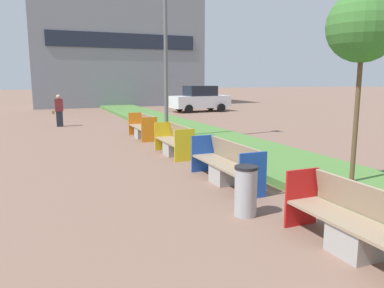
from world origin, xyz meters
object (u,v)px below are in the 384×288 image
(pedestrian_walking, at_px, (59,111))
(parked_car_distant, at_px, (200,99))
(bench_orange_frame, at_px, (143,129))
(street_lamp_post, at_px, (165,17))
(litter_bin, at_px, (246,191))
(bench_yellow_frame, at_px, (174,144))
(bench_red_frame, at_px, (358,228))
(bench_blue_frame, at_px, (226,167))
(sapling_tree_near, at_px, (363,27))

(pedestrian_walking, xyz_separation_m, parked_car_distant, (9.94, 5.17, 0.11))
(bench_orange_frame, relative_size, street_lamp_post, 0.25)
(litter_bin, xyz_separation_m, parked_car_distant, (7.68, 19.45, 0.47))
(bench_yellow_frame, xyz_separation_m, parked_car_distant, (7.05, 14.05, 0.55))
(litter_bin, relative_size, pedestrian_walking, 0.55)
(bench_yellow_frame, xyz_separation_m, litter_bin, (-0.63, -5.40, 0.08))
(pedestrian_walking, bearing_deg, bench_red_frame, -79.83)
(bench_blue_frame, height_order, sapling_tree_near, sapling_tree_near)
(bench_orange_frame, xyz_separation_m, litter_bin, (-0.64, -9.12, 0.07))
(pedestrian_walking, bearing_deg, bench_yellow_frame, -71.95)
(bench_orange_frame, height_order, parked_car_distant, parked_car_distant)
(bench_blue_frame, xyz_separation_m, litter_bin, (-0.64, -1.95, 0.06))
(sapling_tree_near, distance_m, parked_car_distant, 19.72)
(bench_blue_frame, height_order, pedestrian_walking, pedestrian_walking)
(bench_red_frame, bearing_deg, bench_orange_frame, 90.01)
(bench_orange_frame, bearing_deg, sapling_tree_near, -75.23)
(bench_blue_frame, distance_m, street_lamp_post, 7.36)
(bench_blue_frame, relative_size, street_lamp_post, 0.30)
(bench_red_frame, distance_m, bench_orange_frame, 10.99)
(street_lamp_post, bearing_deg, parked_car_distant, 60.73)
(bench_red_frame, xyz_separation_m, litter_bin, (-0.64, 1.87, 0.07))
(bench_red_frame, height_order, bench_orange_frame, same)
(litter_bin, height_order, parked_car_distant, parked_car_distant)
(street_lamp_post, xyz_separation_m, parked_car_distant, (6.43, 11.48, -3.64))
(bench_blue_frame, height_order, bench_yellow_frame, same)
(sapling_tree_near, bearing_deg, litter_bin, -170.72)
(bench_red_frame, distance_m, pedestrian_walking, 16.41)
(bench_orange_frame, xyz_separation_m, street_lamp_post, (0.61, -1.14, 4.19))
(sapling_tree_near, bearing_deg, bench_red_frame, -134.15)
(bench_yellow_frame, height_order, pedestrian_walking, pedestrian_walking)
(litter_bin, distance_m, sapling_tree_near, 4.17)
(bench_red_frame, relative_size, bench_yellow_frame, 1.17)
(street_lamp_post, relative_size, pedestrian_walking, 5.25)
(sapling_tree_near, xyz_separation_m, pedestrian_walking, (-5.17, 13.80, -2.59))
(bench_yellow_frame, relative_size, parked_car_distant, 0.46)
(pedestrian_walking, bearing_deg, litter_bin, -81.01)
(bench_orange_frame, xyz_separation_m, pedestrian_walking, (-2.90, 5.16, 0.43))
(street_lamp_post, bearing_deg, sapling_tree_near, -77.47)
(street_lamp_post, distance_m, sapling_tree_near, 7.77)
(bench_orange_frame, xyz_separation_m, parked_car_distant, (7.04, 10.33, 0.54))
(bench_blue_frame, bearing_deg, pedestrian_walking, 103.24)
(bench_yellow_frame, bearing_deg, bench_orange_frame, 89.97)
(bench_blue_frame, distance_m, sapling_tree_near, 4.05)
(bench_blue_frame, distance_m, pedestrian_walking, 12.67)
(sapling_tree_near, bearing_deg, bench_orange_frame, 104.77)
(parked_car_distant, bearing_deg, bench_red_frame, -111.65)
(street_lamp_post, xyz_separation_m, pedestrian_walking, (-3.51, 6.30, -3.76))
(bench_red_frame, xyz_separation_m, bench_blue_frame, (0.00, 3.82, 0.00))
(bench_orange_frame, height_order, litter_bin, bench_orange_frame)
(street_lamp_post, bearing_deg, bench_yellow_frame, -103.40)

